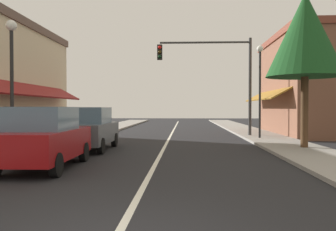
# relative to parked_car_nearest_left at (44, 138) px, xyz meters

# --- Properties ---
(ground_plane) EXTENTS (80.00, 80.00, 0.00)m
(ground_plane) POSITION_rel_parked_car_nearest_left_xyz_m (3.13, 12.13, -0.88)
(ground_plane) COLOR black
(sidewalk_left) EXTENTS (2.60, 56.00, 0.12)m
(sidewalk_left) POSITION_rel_parked_car_nearest_left_xyz_m (-2.37, 12.13, -0.82)
(sidewalk_left) COLOR gray
(sidewalk_left) RESTS_ON ground
(sidewalk_right) EXTENTS (2.60, 56.00, 0.12)m
(sidewalk_right) POSITION_rel_parked_car_nearest_left_xyz_m (8.63, 12.13, -0.82)
(sidewalk_right) COLOR gray
(sidewalk_right) RESTS_ON ground
(lane_center_stripe) EXTENTS (0.14, 52.00, 0.01)m
(lane_center_stripe) POSITION_rel_parked_car_nearest_left_xyz_m (3.13, 12.13, -0.88)
(lane_center_stripe) COLOR silver
(lane_center_stripe) RESTS_ON ground
(storefront_right_block) EXTENTS (6.29, 10.20, 6.55)m
(storefront_right_block) POSITION_rel_parked_car_nearest_left_xyz_m (12.41, 14.13, 2.40)
(storefront_right_block) COLOR brown
(storefront_right_block) RESTS_ON ground
(parked_car_nearest_left) EXTENTS (1.86, 4.14, 1.77)m
(parked_car_nearest_left) POSITION_rel_parked_car_nearest_left_xyz_m (0.00, 0.00, 0.00)
(parked_car_nearest_left) COLOR maroon
(parked_car_nearest_left) RESTS_ON ground
(parked_car_second_left) EXTENTS (1.81, 4.11, 1.77)m
(parked_car_second_left) POSITION_rel_parked_car_nearest_left_xyz_m (0.08, 4.61, 0.00)
(parked_car_second_left) COLOR #4C5156
(parked_car_second_left) RESTS_ON ground
(traffic_signal_mast_arm) EXTENTS (5.65, 0.50, 5.94)m
(traffic_signal_mast_arm) POSITION_rel_parked_car_nearest_left_xyz_m (6.01, 11.71, 3.20)
(traffic_signal_mast_arm) COLOR #333333
(traffic_signal_mast_arm) RESTS_ON ground
(street_lamp_left_near) EXTENTS (0.36, 0.36, 4.67)m
(street_lamp_left_near) POSITION_rel_parked_car_nearest_left_xyz_m (-1.74, 1.65, 2.28)
(street_lamp_left_near) COLOR black
(street_lamp_left_near) RESTS_ON ground
(street_lamp_right_mid) EXTENTS (0.36, 0.36, 5.15)m
(street_lamp_right_mid) POSITION_rel_parked_car_nearest_left_xyz_m (8.12, 9.83, 2.56)
(street_lamp_right_mid) COLOR black
(street_lamp_right_mid) RESTS_ON ground
(tree_right_near) EXTENTS (3.16, 3.16, 6.50)m
(tree_right_near) POSITION_rel_parked_car_nearest_left_xyz_m (8.98, 5.02, 3.86)
(tree_right_near) COLOR #4C331E
(tree_right_near) RESTS_ON ground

